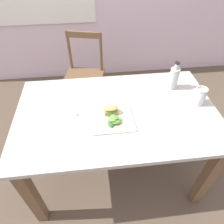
% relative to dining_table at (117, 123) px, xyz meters
% --- Properties ---
extents(ground_plane, '(8.35, 8.35, 0.00)m').
position_rel_dining_table_xyz_m(ground_plane, '(-0.01, -0.06, -0.62)').
color(ground_plane, brown).
extents(dining_table, '(1.35, 0.83, 0.74)m').
position_rel_dining_table_xyz_m(dining_table, '(0.00, 0.00, 0.00)').
color(dining_table, '#BCB7AD').
rests_on(dining_table, ground).
extents(chair_wooden_far, '(0.49, 0.49, 0.87)m').
position_rel_dining_table_xyz_m(chair_wooden_far, '(-0.24, 0.89, -0.17)').
color(chair_wooden_far, brown).
rests_on(chair_wooden_far, ground).
extents(plate_lunch, '(0.26, 0.26, 0.01)m').
position_rel_dining_table_xyz_m(plate_lunch, '(-0.04, -0.07, 0.13)').
color(plate_lunch, beige).
rests_on(plate_lunch, dining_table).
extents(sandwich_half_front, '(0.09, 0.06, 0.06)m').
position_rel_dining_table_xyz_m(sandwich_half_front, '(-0.04, -0.03, 0.16)').
color(sandwich_half_front, tan).
rests_on(sandwich_half_front, plate_lunch).
extents(salad_mixed_greens, '(0.11, 0.14, 0.04)m').
position_rel_dining_table_xyz_m(salad_mixed_greens, '(-0.04, -0.11, 0.15)').
color(salad_mixed_greens, '#3D7033').
rests_on(salad_mixed_greens, plate_lunch).
extents(napkin_folded, '(0.13, 0.22, 0.00)m').
position_rel_dining_table_xyz_m(napkin_folded, '(-0.26, -0.09, 0.13)').
color(napkin_folded, silver).
rests_on(napkin_folded, dining_table).
extents(fork_on_napkin, '(0.03, 0.19, 0.00)m').
position_rel_dining_table_xyz_m(fork_on_napkin, '(-0.26, -0.08, 0.13)').
color(fork_on_napkin, silver).
rests_on(fork_on_napkin, napkin_folded).
extents(bottle_cold_brew, '(0.07, 0.07, 0.22)m').
position_rel_dining_table_xyz_m(bottle_cold_brew, '(0.45, 0.21, 0.20)').
color(bottle_cold_brew, black).
rests_on(bottle_cold_brew, dining_table).
extents(mason_jar_iced_tea, '(0.08, 0.08, 0.13)m').
position_rel_dining_table_xyz_m(mason_jar_iced_tea, '(0.57, 0.01, 0.18)').
color(mason_jar_iced_tea, gold).
rests_on(mason_jar_iced_tea, dining_table).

